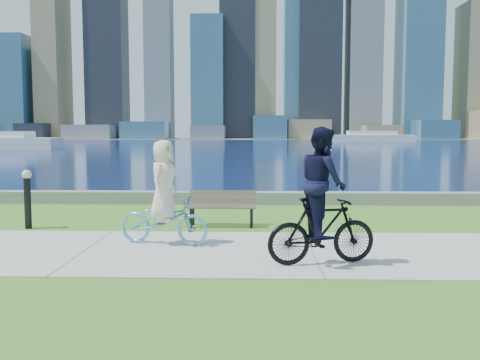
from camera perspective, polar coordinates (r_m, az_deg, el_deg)
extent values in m
plane|color=#356B1C|center=(9.50, 7.71, -7.66)|extent=(320.00, 320.00, 0.00)
cube|color=#9E9F9A|center=(9.50, 7.71, -7.60)|extent=(80.00, 3.50, 0.02)
cube|color=slate|center=(15.56, 5.38, -1.92)|extent=(90.00, 0.50, 0.35)
cube|color=#0B1B49|center=(81.24, 2.49, 3.78)|extent=(320.00, 131.00, 0.01)
cube|color=gray|center=(139.23, 2.21, 4.43)|extent=(320.00, 30.00, 0.12)
cube|color=black|center=(141.54, -21.15, 4.86)|extent=(7.18, 6.90, 3.92)
cube|color=slate|center=(136.83, -15.82, 4.94)|extent=(11.88, 6.14, 3.56)
cube|color=navy|center=(134.32, -9.99, 5.22)|extent=(10.88, 9.73, 4.32)
cube|color=slate|center=(128.77, -3.42, 5.08)|extent=(8.00, 6.05, 3.35)
cube|color=navy|center=(130.19, 3.19, 5.59)|extent=(8.00, 9.47, 5.69)
cube|color=#847551|center=(131.48, 7.32, 5.36)|extent=(10.21, 7.57, 4.79)
cube|color=#847551|center=(132.73, 14.87, 4.94)|extent=(8.53, 6.90, 3.46)
cube|color=navy|center=(136.18, 19.99, 5.05)|extent=(8.97, 9.58, 4.63)
cube|color=navy|center=(150.29, -22.90, 9.01)|extent=(9.33, 11.90, 25.94)
cube|color=#847551|center=(149.11, -19.39, 12.98)|extent=(6.18, 11.40, 45.69)
cube|color=black|center=(145.23, -14.07, 14.57)|extent=(9.56, 8.23, 51.89)
cube|color=slate|center=(143.27, -8.70, 17.83)|extent=(6.62, 6.79, 66.81)
cube|color=navy|center=(139.71, -3.42, 10.76)|extent=(8.16, 8.28, 30.96)
cube|color=#847551|center=(143.34, 2.04, 16.06)|extent=(8.74, 7.69, 57.86)
cube|color=black|center=(144.26, 8.45, 17.43)|extent=(10.60, 10.46, 65.23)
cube|color=slate|center=(145.02, 13.10, 16.11)|extent=(8.06, 9.84, 59.41)
cube|color=navy|center=(147.02, 18.57, 14.95)|extent=(9.44, 11.29, 54.99)
cube|color=#847551|center=(151.10, 23.65, 10.51)|extent=(6.69, 10.46, 34.06)
cube|color=navy|center=(143.78, 6.43, 17.24)|extent=(8.00, 8.00, 64.00)
cube|color=silver|center=(104.47, 13.84, 4.33)|extent=(15.66, 4.47, 1.34)
cube|color=silver|center=(104.46, 13.86, 4.92)|extent=(8.95, 3.36, 0.78)
cube|color=black|center=(11.77, -5.24, -4.07)|extent=(0.06, 0.06, 0.42)
cube|color=black|center=(11.66, 1.22, -4.14)|extent=(0.06, 0.06, 0.42)
cube|color=black|center=(12.10, -5.02, -3.81)|extent=(0.06, 0.06, 0.42)
cube|color=black|center=(11.99, 1.26, -3.87)|extent=(0.06, 0.06, 0.42)
cube|color=brown|center=(11.66, -2.03, -2.99)|extent=(1.51, 0.12, 0.04)
cube|color=brown|center=(11.81, -1.97, -2.88)|extent=(1.51, 0.12, 0.04)
cube|color=brown|center=(11.96, -1.91, -2.78)|extent=(1.51, 0.12, 0.04)
cube|color=brown|center=(12.05, -1.87, -2.13)|extent=(1.51, 0.08, 0.11)
cube|color=brown|center=(12.06, -1.86, -1.36)|extent=(1.51, 0.08, 0.11)
cylinder|color=black|center=(12.46, -21.71, -2.25)|extent=(0.14, 0.14, 1.14)
sphere|color=beige|center=(12.40, -21.81, 0.54)|extent=(0.21, 0.21, 0.21)
imported|color=#54A3CE|center=(10.02, -8.14, -4.25)|extent=(0.98, 1.81, 0.90)
imported|color=white|center=(9.93, -8.19, -0.09)|extent=(0.64, 0.83, 1.50)
imported|color=black|center=(8.54, 8.72, -5.37)|extent=(0.91, 1.83, 1.06)
imported|color=black|center=(8.43, 8.79, -0.23)|extent=(0.83, 0.96, 1.74)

